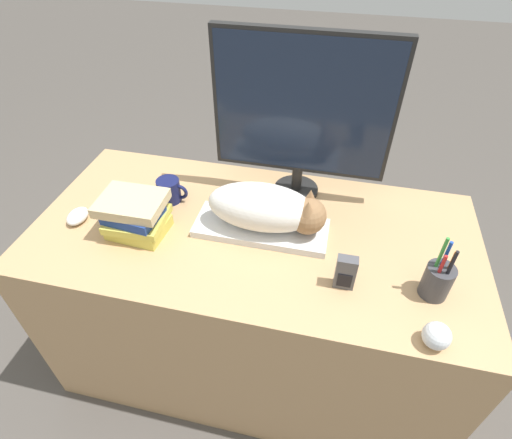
{
  "coord_description": "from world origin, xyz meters",
  "views": [
    {
      "loc": [
        0.22,
        -0.56,
        1.6
      ],
      "look_at": [
        0.01,
        0.33,
        0.79
      ],
      "focal_mm": 28.0,
      "sensor_mm": 36.0,
      "label": 1
    }
  ],
  "objects_px": {
    "cat": "(269,208)",
    "phone": "(346,272)",
    "coffee_mug": "(170,191)",
    "baseball": "(437,336)",
    "pen_cup": "(437,280)",
    "computer_mouse": "(78,216)",
    "book_stack": "(135,215)",
    "monitor": "(302,111)",
    "keyboard": "(261,228)"
  },
  "relations": [
    {
      "from": "cat",
      "to": "pen_cup",
      "type": "bearing_deg",
      "value": -16.18
    },
    {
      "from": "book_stack",
      "to": "monitor",
      "type": "bearing_deg",
      "value": 34.8
    },
    {
      "from": "computer_mouse",
      "to": "keyboard",
      "type": "bearing_deg",
      "value": 8.1
    },
    {
      "from": "keyboard",
      "to": "phone",
      "type": "height_order",
      "value": "phone"
    },
    {
      "from": "pen_cup",
      "to": "coffee_mug",
      "type": "bearing_deg",
      "value": 165.16
    },
    {
      "from": "monitor",
      "to": "phone",
      "type": "relative_size",
      "value": 5.32
    },
    {
      "from": "pen_cup",
      "to": "baseball",
      "type": "xyz_separation_m",
      "value": [
        -0.01,
        -0.16,
        -0.02
      ]
    },
    {
      "from": "computer_mouse",
      "to": "baseball",
      "type": "height_order",
      "value": "baseball"
    },
    {
      "from": "pen_cup",
      "to": "phone",
      "type": "xyz_separation_m",
      "value": [
        -0.24,
        -0.03,
        -0.0
      ]
    },
    {
      "from": "cat",
      "to": "monitor",
      "type": "relative_size",
      "value": 0.65
    },
    {
      "from": "monitor",
      "to": "pen_cup",
      "type": "relative_size",
      "value": 2.82
    },
    {
      "from": "keyboard",
      "to": "computer_mouse",
      "type": "height_order",
      "value": "computer_mouse"
    },
    {
      "from": "cat",
      "to": "phone",
      "type": "relative_size",
      "value": 3.46
    },
    {
      "from": "computer_mouse",
      "to": "book_stack",
      "type": "xyz_separation_m",
      "value": [
        0.22,
        -0.0,
        0.05
      ]
    },
    {
      "from": "coffee_mug",
      "to": "book_stack",
      "type": "relative_size",
      "value": 0.54
    },
    {
      "from": "computer_mouse",
      "to": "phone",
      "type": "relative_size",
      "value": 0.82
    },
    {
      "from": "book_stack",
      "to": "computer_mouse",
      "type": "bearing_deg",
      "value": 179.16
    },
    {
      "from": "computer_mouse",
      "to": "phone",
      "type": "xyz_separation_m",
      "value": [
        0.86,
        -0.08,
        0.03
      ]
    },
    {
      "from": "pen_cup",
      "to": "book_stack",
      "type": "distance_m",
      "value": 0.89
    },
    {
      "from": "pen_cup",
      "to": "book_stack",
      "type": "height_order",
      "value": "pen_cup"
    },
    {
      "from": "cat",
      "to": "baseball",
      "type": "bearing_deg",
      "value": -32.61
    },
    {
      "from": "keyboard",
      "to": "monitor",
      "type": "xyz_separation_m",
      "value": [
        0.08,
        0.23,
        0.3
      ]
    },
    {
      "from": "cat",
      "to": "coffee_mug",
      "type": "xyz_separation_m",
      "value": [
        -0.36,
        0.08,
        -0.06
      ]
    },
    {
      "from": "coffee_mug",
      "to": "book_stack",
      "type": "height_order",
      "value": "book_stack"
    },
    {
      "from": "coffee_mug",
      "to": "baseball",
      "type": "xyz_separation_m",
      "value": [
        0.83,
        -0.38,
        -0.01
      ]
    },
    {
      "from": "phone",
      "to": "cat",
      "type": "bearing_deg",
      "value": 145.95
    },
    {
      "from": "keyboard",
      "to": "pen_cup",
      "type": "bearing_deg",
      "value": -15.43
    },
    {
      "from": "monitor",
      "to": "baseball",
      "type": "relative_size",
      "value": 8.27
    },
    {
      "from": "phone",
      "to": "book_stack",
      "type": "xyz_separation_m",
      "value": [
        -0.65,
        0.08,
        0.01
      ]
    },
    {
      "from": "coffee_mug",
      "to": "monitor",
      "type": "bearing_deg",
      "value": 19.2
    },
    {
      "from": "computer_mouse",
      "to": "pen_cup",
      "type": "distance_m",
      "value": 1.1
    },
    {
      "from": "monitor",
      "to": "book_stack",
      "type": "relative_size",
      "value": 2.84
    },
    {
      "from": "baseball",
      "to": "phone",
      "type": "distance_m",
      "value": 0.26
    },
    {
      "from": "keyboard",
      "to": "pen_cup",
      "type": "xyz_separation_m",
      "value": [
        0.51,
        -0.14,
        0.04
      ]
    },
    {
      "from": "keyboard",
      "to": "computer_mouse",
      "type": "bearing_deg",
      "value": -171.9
    },
    {
      "from": "keyboard",
      "to": "computer_mouse",
      "type": "xyz_separation_m",
      "value": [
        -0.59,
        -0.08,
        0.01
      ]
    },
    {
      "from": "cat",
      "to": "baseball",
      "type": "distance_m",
      "value": 0.56
    },
    {
      "from": "keyboard",
      "to": "cat",
      "type": "relative_size",
      "value": 1.15
    },
    {
      "from": "monitor",
      "to": "baseball",
      "type": "bearing_deg",
      "value": -51.77
    },
    {
      "from": "computer_mouse",
      "to": "coffee_mug",
      "type": "relative_size",
      "value": 0.81
    },
    {
      "from": "pen_cup",
      "to": "book_stack",
      "type": "relative_size",
      "value": 1.01
    },
    {
      "from": "computer_mouse",
      "to": "coffee_mug",
      "type": "height_order",
      "value": "coffee_mug"
    },
    {
      "from": "baseball",
      "to": "phone",
      "type": "bearing_deg",
      "value": 149.01
    },
    {
      "from": "keyboard",
      "to": "coffee_mug",
      "type": "height_order",
      "value": "coffee_mug"
    },
    {
      "from": "keyboard",
      "to": "pen_cup",
      "type": "distance_m",
      "value": 0.53
    },
    {
      "from": "computer_mouse",
      "to": "coffee_mug",
      "type": "distance_m",
      "value": 0.31
    },
    {
      "from": "cat",
      "to": "monitor",
      "type": "xyz_separation_m",
      "value": [
        0.05,
        0.23,
        0.21
      ]
    },
    {
      "from": "cat",
      "to": "computer_mouse",
      "type": "relative_size",
      "value": 4.21
    },
    {
      "from": "phone",
      "to": "book_stack",
      "type": "bearing_deg",
      "value": 173.2
    },
    {
      "from": "baseball",
      "to": "monitor",
      "type": "bearing_deg",
      "value": 128.23
    }
  ]
}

